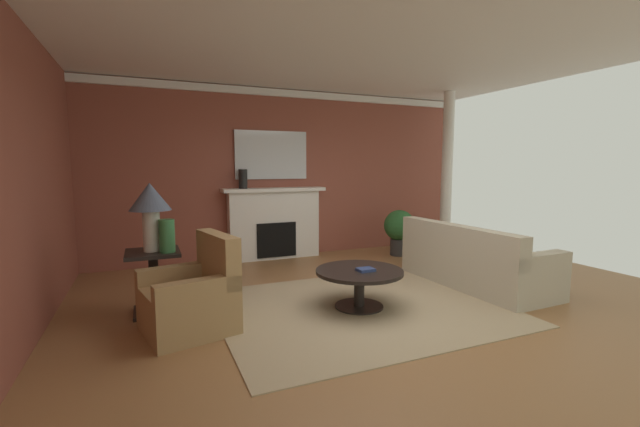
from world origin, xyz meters
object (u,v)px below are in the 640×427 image
Objects in this scene: armchair_near_window at (192,300)px; vase_on_side_table at (167,236)px; vase_mantel_left at (243,179)px; table_lamp at (150,203)px; fireplace at (274,225)px; coffee_table at (359,279)px; side_table at (154,278)px; mantel_mirror at (271,155)px; potted_plant at (399,229)px; sofa at (473,264)px.

vase_on_side_table is at bearing 108.53° from armchair_near_window.
armchair_near_window is at bearing -112.81° from vase_mantel_left.
table_lamp is 2.10× the size of vase_on_side_table.
armchair_near_window is 2.67× the size of vase_on_side_table.
fireplace is 3.24m from armchair_near_window.
coffee_table is at bearing -2.78° from armchair_near_window.
armchair_near_window is 2.94× the size of vase_mantel_left.
fireplace is 2.91m from vase_on_side_table.
coffee_table is 1.43× the size of side_table.
vase_mantel_left is (1.14, 2.71, 1.10)m from armchair_near_window.
vase_mantel_left reaches higher than coffee_table.
mantel_mirror reaches higher than table_lamp.
fireplace is 2.40× the size of table_lamp.
vase_mantel_left is at bearing 58.48° from vase_on_side_table.
mantel_mirror reaches higher than potted_plant.
side_table is 2.16× the size of vase_mantel_left.
table_lamp is (-4.04, 0.57, 0.93)m from sofa.
side_table is at bearing -132.52° from mantel_mirror.
mantel_mirror is 3.75m from sofa.
mantel_mirror is 0.70m from vase_mantel_left.
vase_mantel_left is (-2.56, 2.60, 1.11)m from sofa.
vase_mantel_left reaches higher than table_lamp.
table_lamp is at bearing -132.52° from mantel_mirror.
vase_mantel_left reaches higher than side_table.
mantel_mirror is 2.66m from potted_plant.
vase_mantel_left reaches higher than potted_plant.
vase_on_side_table is (-1.87, -2.21, 0.29)m from fireplace.
fireplace is 2.91m from side_table.
sofa is 3.70m from armchair_near_window.
mantel_mirror is at bearing 59.59° from armchair_near_window.
coffee_table is 2.99m from potted_plant.
sofa is at bearing 1.57° from armchair_near_window.
armchair_near_window is 1.18m from table_lamp.
coffee_table is at bearing -87.10° from fireplace.
mantel_mirror is at bearing 125.96° from sofa.
potted_plant is at bearing 47.22° from coffee_table.
fireplace is 0.85× the size of sofa.
vase_mantel_left is at bearing 167.48° from potted_plant.
mantel_mirror reaches higher than side_table.
mantel_mirror is 3.05m from table_lamp.
coffee_table is at bearing -17.59° from vase_on_side_table.
mantel_mirror reaches higher than vase_on_side_table.
potted_plant is (4.04, 1.55, -0.39)m from vase_on_side_table.
sofa is 2.13× the size of coffee_table.
armchair_near_window is 0.75m from side_table.
fireplace is at bearing 49.67° from vase_on_side_table.
sofa is at bearing -54.04° from mantel_mirror.
fireplace is 1.80× the size of coffee_table.
fireplace is 5.05× the size of vase_on_side_table.
table_lamp is (0.00, -0.00, 0.82)m from side_table.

